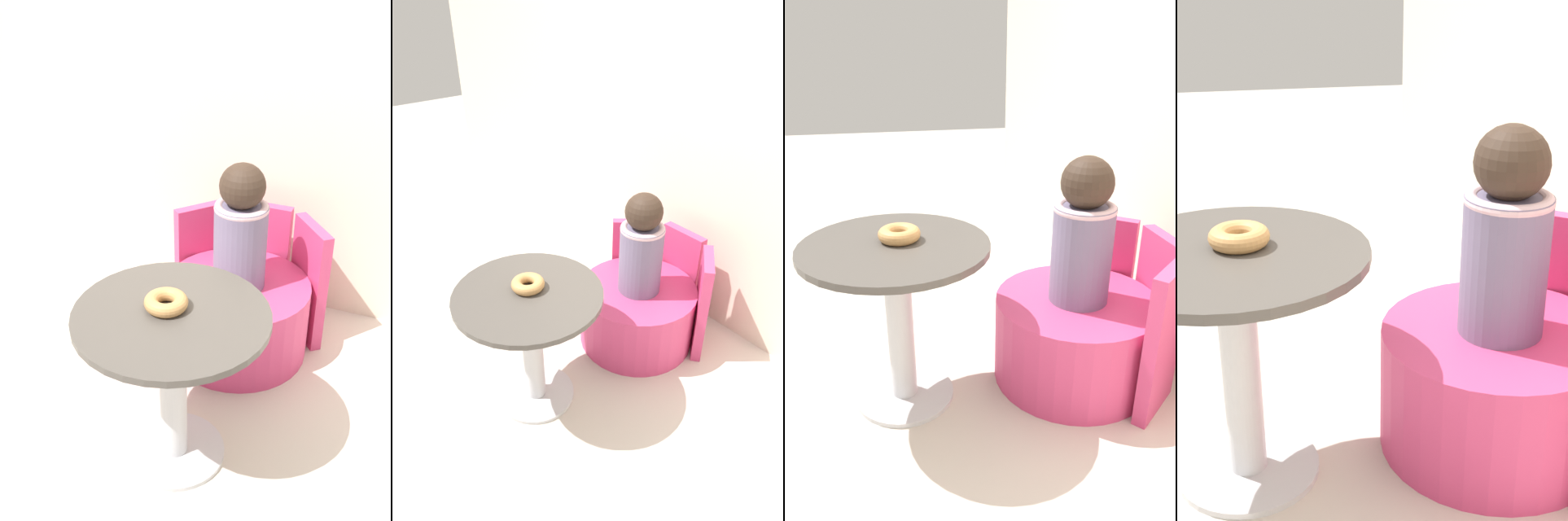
% 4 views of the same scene
% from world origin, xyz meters
% --- Properties ---
extents(ground_plane, '(12.00, 12.00, 0.00)m').
position_xyz_m(ground_plane, '(0.00, 0.00, 0.00)').
color(ground_plane, beige).
extents(round_table, '(0.64, 0.64, 0.62)m').
position_xyz_m(round_table, '(-0.09, -0.04, 0.44)').
color(round_table, silver).
rests_on(round_table, ground_plane).
extents(tub_chair, '(0.62, 0.62, 0.34)m').
position_xyz_m(tub_chair, '(-0.09, 0.63, 0.17)').
color(tub_chair, '#D13D70').
rests_on(tub_chair, ground_plane).
extents(booth_backrest, '(0.72, 0.26, 0.57)m').
position_xyz_m(booth_backrest, '(-0.09, 0.88, 0.28)').
color(booth_backrest, '#D13D70').
rests_on(booth_backrest, ground_plane).
extents(child_figure, '(0.22, 0.22, 0.54)m').
position_xyz_m(child_figure, '(-0.09, 0.63, 0.60)').
color(child_figure, slate).
rests_on(child_figure, tub_chair).
extents(donut, '(0.14, 0.14, 0.05)m').
position_xyz_m(donut, '(-0.12, -0.02, 0.64)').
color(donut, tan).
rests_on(donut, round_table).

